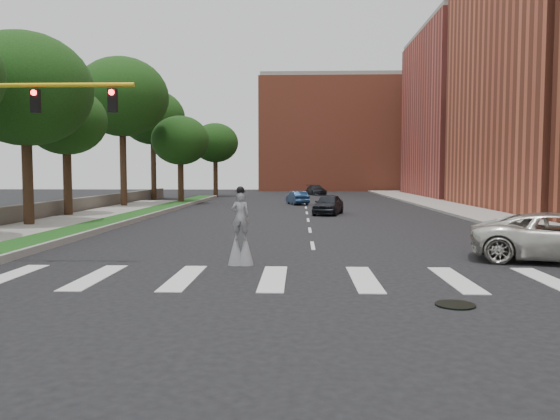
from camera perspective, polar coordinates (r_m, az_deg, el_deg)
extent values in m
plane|color=black|center=(14.67, 4.18, -7.96)|extent=(160.00, 160.00, 0.00)
cube|color=#144313|center=(36.16, -15.59, -0.76)|extent=(2.00, 60.00, 0.25)
cube|color=gray|center=(35.85, -13.99, -0.75)|extent=(0.20, 60.00, 0.28)
cube|color=gray|center=(41.55, 20.35, -0.32)|extent=(5.00, 90.00, 0.18)
cube|color=#57534B|center=(39.97, -22.26, 0.14)|extent=(0.50, 56.00, 1.10)
cylinder|color=black|center=(13.19, 17.84, -9.42)|extent=(0.90, 0.90, 0.04)
cube|color=#BC5045|center=(72.30, 20.49, 9.28)|extent=(16.00, 22.00, 20.00)
cube|color=#BA553A|center=(92.76, 6.15, 7.66)|extent=(26.00, 14.00, 18.00)
cylinder|color=gold|center=(19.23, -22.59, 11.96)|extent=(5.20, 0.14, 0.14)
cube|color=black|center=(19.42, -24.19, 10.35)|extent=(0.28, 0.18, 0.75)
cylinder|color=#FF0C0C|center=(19.36, -24.34, 11.11)|extent=(0.18, 0.06, 0.18)
cube|color=black|center=(18.47, -17.08, 10.87)|extent=(0.28, 0.18, 0.75)
cylinder|color=#FF0C0C|center=(18.41, -17.20, 11.67)|extent=(0.18, 0.06, 0.18)
cylinder|color=#301E13|center=(17.87, -3.62, -4.47)|extent=(0.07, 0.07, 0.81)
cylinder|color=#301E13|center=(17.91, -4.64, -4.45)|extent=(0.07, 0.07, 0.81)
cone|color=slate|center=(17.85, -3.62, -4.15)|extent=(0.52, 0.52, 1.02)
cone|color=slate|center=(17.90, -4.64, -4.13)|extent=(0.52, 0.52, 1.02)
imported|color=slate|center=(17.75, -4.15, -0.65)|extent=(0.58, 0.39, 1.57)
sphere|color=black|center=(17.70, -4.16, 2.08)|extent=(0.26, 0.26, 0.26)
cylinder|color=black|center=(17.71, -4.16, 1.92)|extent=(0.34, 0.34, 0.02)
cube|color=gold|center=(17.86, -4.09, 0.77)|extent=(0.22, 0.05, 0.10)
imported|color=black|center=(39.07, 5.07, 0.60)|extent=(2.71, 4.57, 1.46)
imported|color=navy|center=(50.88, 1.82, 1.29)|extent=(2.30, 4.07, 1.27)
imported|color=black|center=(72.23, 3.79, 2.11)|extent=(2.94, 4.88, 1.32)
cylinder|color=#301E13|center=(32.83, -24.87, 3.31)|extent=(0.56, 0.56, 5.70)
ellipsoid|color=black|center=(33.13, -25.11, 11.37)|extent=(7.19, 7.19, 6.11)
cylinder|color=#301E13|center=(39.14, -21.32, 3.02)|extent=(0.56, 0.56, 5.11)
ellipsoid|color=black|center=(39.29, -21.47, 8.70)|extent=(5.34, 5.34, 4.54)
cylinder|color=#301E13|center=(48.58, -16.06, 4.64)|extent=(0.56, 0.56, 7.42)
ellipsoid|color=black|center=(48.99, -16.19, 11.29)|extent=(7.85, 7.85, 6.67)
cylinder|color=#301E13|center=(60.64, -13.07, 4.42)|extent=(0.56, 0.56, 7.17)
ellipsoid|color=black|center=(60.92, -13.15, 9.41)|extent=(6.89, 6.89, 5.86)
cylinder|color=#301E13|center=(52.61, -10.33, 3.16)|extent=(0.56, 0.56, 4.65)
ellipsoid|color=black|center=(52.69, -10.38, 7.17)|extent=(5.43, 5.43, 4.62)
cylinder|color=#301E13|center=(67.76, -6.75, 3.60)|extent=(0.56, 0.56, 5.19)
ellipsoid|color=black|center=(67.85, -6.78, 6.99)|extent=(5.66, 5.66, 4.81)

